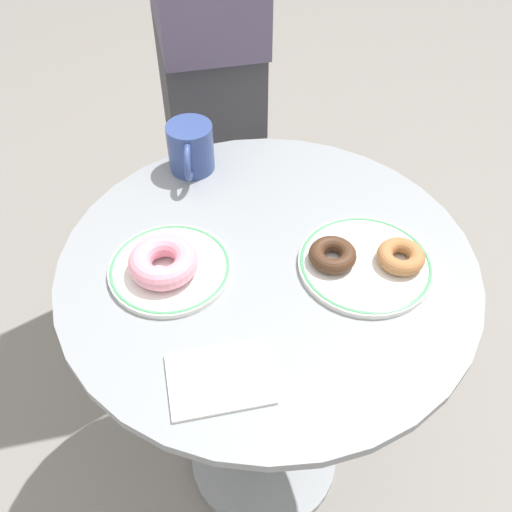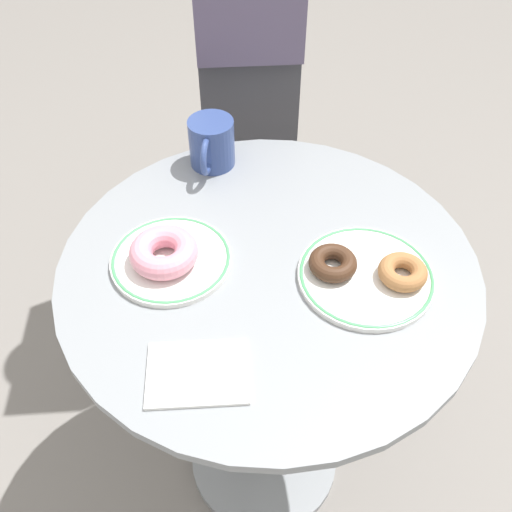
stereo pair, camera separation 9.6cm
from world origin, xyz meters
TOP-DOWN VIEW (x-y plane):
  - ground_plane at (0.00, 0.00)m, footprint 7.00×7.00m
  - cafe_table at (0.00, 0.00)m, footprint 0.72×0.72m
  - plate_left at (-0.16, -0.02)m, footprint 0.21×0.21m
  - plate_right at (0.16, -0.01)m, footprint 0.23×0.23m
  - donut_pink_frosted at (-0.17, -0.03)m, footprint 0.14×0.14m
  - donut_cinnamon at (0.22, -0.01)m, footprint 0.11×0.11m
  - donut_chocolate at (0.11, -0.01)m, footprint 0.11×0.11m
  - paper_napkin at (-0.07, -0.23)m, footprint 0.17×0.14m
  - coffee_mug at (-0.15, 0.25)m, footprint 0.09×0.13m
  - person_figure at (-0.14, 0.61)m, footprint 0.30×0.43m

SIDE VIEW (x-z plane):
  - ground_plane at x=0.00m, z-range -0.02..0.00m
  - cafe_table at x=0.00m, z-range 0.14..0.91m
  - paper_napkin at x=-0.07m, z-range 0.77..0.77m
  - plate_left at x=-0.16m, z-range 0.77..0.78m
  - plate_right at x=0.16m, z-range 0.77..0.78m
  - donut_cinnamon at x=0.22m, z-range 0.78..0.81m
  - donut_chocolate at x=0.11m, z-range 0.78..0.81m
  - donut_pink_frosted at x=-0.17m, z-range 0.78..0.82m
  - person_figure at x=-0.14m, z-range -0.01..1.62m
  - coffee_mug at x=-0.15m, z-range 0.77..0.87m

